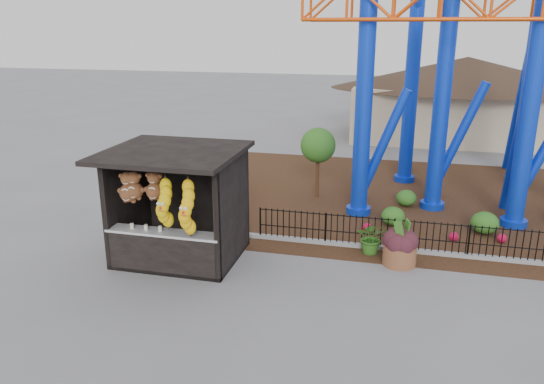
% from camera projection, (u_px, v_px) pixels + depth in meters
% --- Properties ---
extents(ground, '(120.00, 120.00, 0.00)m').
position_uv_depth(ground, '(275.00, 287.00, 13.17)').
color(ground, slate).
rests_on(ground, ground).
extents(mulch_bed, '(18.00, 12.00, 0.02)m').
position_uv_depth(mulch_bed, '(431.00, 201.00, 19.65)').
color(mulch_bed, '#331E11').
rests_on(mulch_bed, ground).
extents(curb, '(18.00, 0.18, 0.12)m').
position_uv_depth(curb, '(437.00, 253.00, 15.01)').
color(curb, gray).
rests_on(curb, ground).
extents(prize_booth, '(3.50, 3.40, 3.12)m').
position_uv_depth(prize_booth, '(175.00, 208.00, 14.23)').
color(prize_booth, black).
rests_on(prize_booth, ground).
extents(picket_fence, '(12.20, 0.06, 1.00)m').
position_uv_depth(picket_fence, '(473.00, 242.00, 14.67)').
color(picket_fence, black).
rests_on(picket_fence, ground).
extents(roller_coaster, '(11.00, 6.37, 10.82)m').
position_uv_depth(roller_coaster, '(483.00, 19.00, 17.67)').
color(roller_coaster, '#0C32D0').
rests_on(roller_coaster, ground).
extents(terracotta_planter, '(1.14, 1.14, 0.57)m').
position_uv_depth(terracotta_planter, '(399.00, 255.00, 14.37)').
color(terracotta_planter, brown).
rests_on(terracotta_planter, ground).
extents(planter_foliage, '(0.70, 0.70, 0.64)m').
position_uv_depth(planter_foliage, '(401.00, 234.00, 14.19)').
color(planter_foliage, '#37161D').
rests_on(planter_foliage, terracotta_planter).
extents(potted_plant, '(0.89, 0.78, 0.97)m').
position_uv_depth(potted_plant, '(372.00, 237.00, 15.02)').
color(potted_plant, '#2C5719').
rests_on(potted_plant, ground).
extents(landscaping, '(8.16, 3.96, 0.69)m').
position_uv_depth(landscaping, '(468.00, 217.00, 17.17)').
color(landscaping, '#2A5B1A').
rests_on(landscaping, mulch_bed).
extents(pavilion, '(15.00, 15.00, 4.80)m').
position_uv_depth(pavilion, '(465.00, 85.00, 29.38)').
color(pavilion, '#BFAD8C').
rests_on(pavilion, ground).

